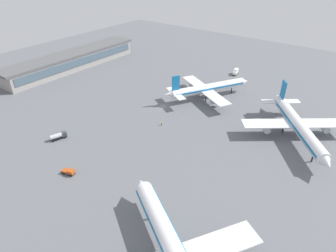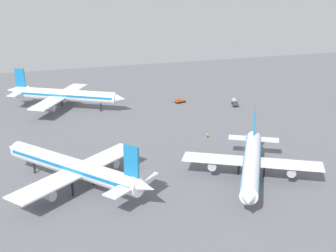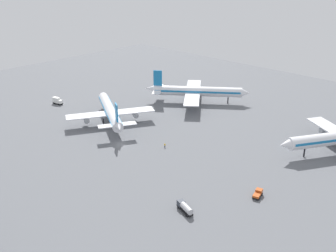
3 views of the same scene
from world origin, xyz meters
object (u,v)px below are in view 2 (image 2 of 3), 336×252
Objects in this scene: airplane_taxiing at (252,162)px; fuel_truck at (235,102)px; airplane_distant at (74,167)px; ground_crew_worker at (208,135)px; pushback_tractor at (179,101)px; airplane_at_gate at (64,95)px.

fuel_truck is (67.82, -27.59, -3.89)m from airplane_taxiing.
ground_crew_worker is at bearing -100.66° from airplane_distant.
ground_crew_worker is (34.88, -1.70, -4.43)m from airplane_taxiing.
airplane_distant is at bearing 37.78° from pushback_tractor.
airplane_distant is 54.32m from ground_crew_worker.
airplane_distant is at bearing -50.53° from ground_crew_worker.
pushback_tractor reaches higher than ground_crew_worker.
airplane_distant is at bearing -72.97° from airplane_taxiing.
airplane_taxiing is 35.20m from ground_crew_worker.
airplane_at_gate reaches higher than pushback_tractor.
airplane_distant is 93.94m from fuel_truck.
airplane_taxiing is (-84.92, -41.29, -0.50)m from airplane_at_gate.
ground_crew_worker is at bearing -19.95° from fuel_truck.
pushback_tractor is (-6.36, -47.89, -4.81)m from airplane_at_gate.
ground_crew_worker is at bearing -153.47° from airplane_taxiing.
airplane_taxiing is 0.98× the size of airplane_distant.
pushback_tractor is at bearing 23.48° from airplane_at_gate.
ground_crew_worker is (-50.04, -42.99, -4.93)m from airplane_at_gate.
fuel_truck is at bearing 138.43° from pushback_tractor.
pushback_tractor is at bearing -98.85° from fuel_truck.
fuel_truck is (-17.10, -68.89, -4.39)m from airplane_at_gate.
airplane_at_gate reaches higher than ground_crew_worker.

